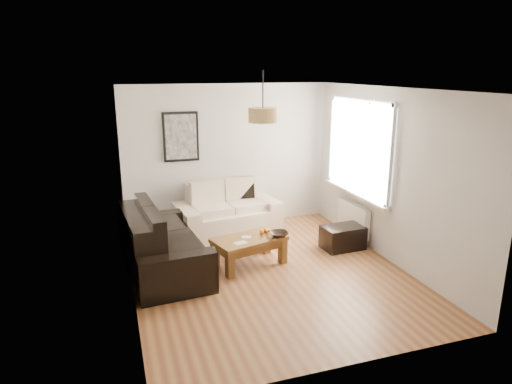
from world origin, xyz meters
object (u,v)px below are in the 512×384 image
object	(u,v)px
sofa_leather	(163,241)
coffee_table	(249,251)
loveseat_cream	(227,209)
ottoman	(343,237)

from	to	relation	value
sofa_leather	coffee_table	bearing A→B (deg)	-105.82
loveseat_cream	sofa_leather	size ratio (longest dim) A/B	0.86
loveseat_cream	ottoman	bearing A→B (deg)	-47.24
loveseat_cream	coffee_table	world-z (taller)	loveseat_cream
sofa_leather	ottoman	size ratio (longest dim) A/B	3.11
coffee_table	ottoman	size ratio (longest dim) A/B	1.60
coffee_table	ottoman	bearing A→B (deg)	4.52
sofa_leather	coffee_table	distance (m)	1.28
sofa_leather	ottoman	world-z (taller)	sofa_leather
coffee_table	ottoman	world-z (taller)	coffee_table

